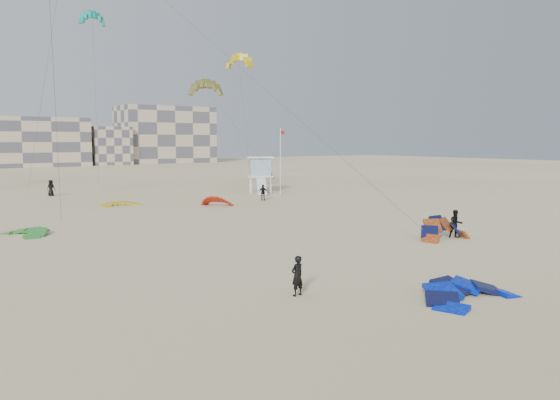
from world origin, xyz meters
TOP-DOWN VIEW (x-y plane):
  - ground at (0.00, 0.00)m, footprint 320.00×320.00m
  - kite_ground_blue at (4.10, -3.89)m, footprint 4.40×4.64m
  - kite_ground_orange at (14.15, 5.25)m, footprint 3.72×3.72m
  - kite_ground_green at (-7.48, 22.55)m, footprint 4.41×4.25m
  - kite_ground_red_far at (11.11, 29.95)m, footprint 4.28×4.25m
  - kite_ground_yellow at (3.35, 35.41)m, footprint 3.57×3.76m
  - kitesurfer_main at (-1.25, 0.48)m, footprint 0.66×0.48m
  - kitesurfer_b at (15.27, 5.22)m, footprint 1.12×1.05m
  - kitesurfer_d at (17.34, 31.18)m, footprint 1.03×0.97m
  - kitesurfer_e at (0.03, 49.20)m, footprint 1.02×0.78m
  - kitesurfer_f at (30.60, 49.37)m, footprint 1.21×1.57m
  - kite_fly_olive at (15.15, 39.69)m, footprint 6.64×12.58m
  - kite_fly_yellow at (28.91, 55.18)m, footprint 5.65×7.93m
  - kite_fly_teal_b at (9.28, 61.97)m, footprint 4.57×11.01m
  - lifeguard_tower_near at (21.98, 38.79)m, footprint 4.26×6.62m
  - flagpole at (22.54, 35.34)m, footprint 0.63×0.10m
  - condo_mid at (10.00, 130.00)m, footprint 32.00×16.00m
  - condo_east at (50.00, 132.00)m, footprint 26.00×14.00m
  - condo_fill_right at (32.00, 128.00)m, footprint 10.00×10.00m

SIDE VIEW (x-z plane):
  - ground at x=0.00m, z-range 0.00..0.00m
  - kite_ground_blue at x=4.10m, z-range -1.09..1.09m
  - kite_ground_orange at x=14.15m, z-range -1.81..1.81m
  - kite_ground_green at x=-7.48m, z-range -0.69..0.69m
  - kite_ground_red_far at x=11.11m, z-range -1.36..1.36m
  - kite_ground_yellow at x=3.35m, z-range -0.48..0.48m
  - kitesurfer_f at x=30.60m, z-range 0.00..1.66m
  - kitesurfer_main at x=-1.25m, z-range 0.00..1.66m
  - kitesurfer_d at x=17.34m, z-range 0.00..1.71m
  - kitesurfer_b at x=15.27m, z-range 0.00..1.83m
  - kitesurfer_e at x=0.03m, z-range 0.00..1.86m
  - lifeguard_tower_near at x=21.98m, z-range -0.02..4.39m
  - flagpole at x=22.54m, z-range 0.20..7.97m
  - condo_fill_right at x=32.00m, z-range 0.00..10.00m
  - condo_mid at x=10.00m, z-range 0.00..12.00m
  - condo_east at x=50.00m, z-range 0.00..16.00m
  - kite_fly_olive at x=15.15m, z-range 5.79..18.56m
  - kite_fly_yellow at x=28.91m, z-range 8.79..27.33m
  - kite_fly_teal_b at x=9.28m, z-range 11.46..34.76m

